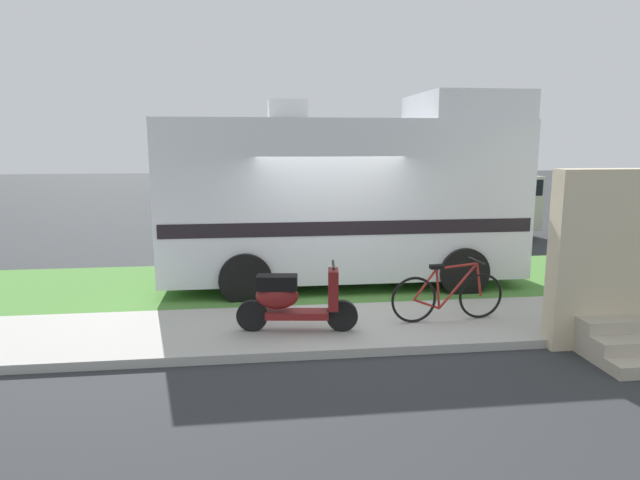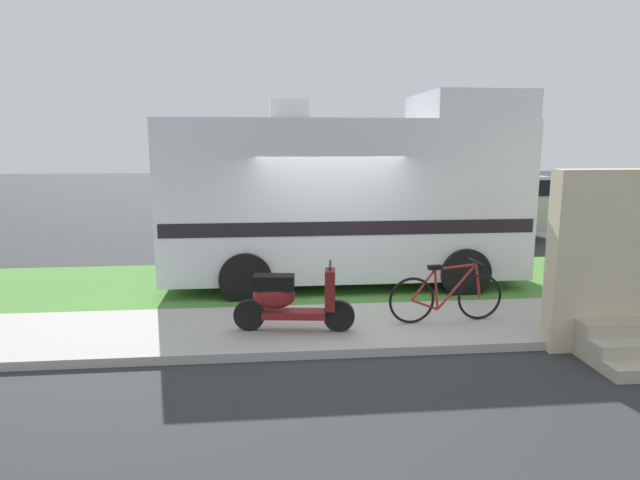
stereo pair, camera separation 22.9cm
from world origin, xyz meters
The scene contains 9 objects.
ground_plane centered at (0.00, 0.00, 0.00)m, with size 80.00×80.00×0.00m, color #2D3033.
sidewalk centered at (0.00, -1.20, 0.06)m, with size 24.00×2.00×0.12m.
grass_strip centered at (0.00, 1.50, 0.04)m, with size 24.00×3.40×0.08m.
motorhome_rv centered at (0.46, 1.54, 1.73)m, with size 6.59×2.63×3.63m.
scooter centered at (-0.79, -1.40, 0.58)m, with size 1.70×0.54×0.97m.
bicycle centered at (1.53, -1.23, 0.51)m, with size 1.75×0.52×0.90m.
pickup_truck_near centered at (4.57, 6.41, 0.95)m, with size 5.53×2.46×1.78m.
porch_steps centered at (3.58, -2.29, 0.97)m, with size 2.00×1.26×2.40m.
bottle_green centered at (4.06, -1.04, 0.24)m, with size 0.07×0.07×0.29m.
Camera 2 is at (-1.10, -8.84, 2.76)m, focal length 31.02 mm.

